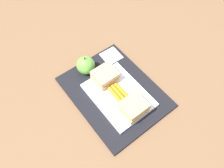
{
  "coord_description": "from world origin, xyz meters",
  "views": [
    {
      "loc": [
        -0.32,
        0.26,
        0.7
      ],
      "look_at": [
        0.01,
        0.0,
        0.04
      ],
      "focal_mm": 35.78,
      "sensor_mm": 36.0,
      "label": 1
    }
  ],
  "objects_px": {
    "carrot_sticks_bundle": "(119,93)",
    "sandwich_half_left": "(134,107)",
    "food_tray": "(119,95)",
    "paper_napkin": "(111,56)",
    "apple": "(86,65)",
    "sandwich_half_right": "(105,76)"
  },
  "relations": [
    {
      "from": "sandwich_half_left",
      "to": "paper_napkin",
      "type": "height_order",
      "value": "sandwich_half_left"
    },
    {
      "from": "sandwich_half_left",
      "to": "sandwich_half_right",
      "type": "bearing_deg",
      "value": 0.0
    },
    {
      "from": "food_tray",
      "to": "apple",
      "type": "distance_m",
      "value": 0.17
    },
    {
      "from": "carrot_sticks_bundle",
      "to": "paper_napkin",
      "type": "bearing_deg",
      "value": -29.4
    },
    {
      "from": "sandwich_half_right",
      "to": "apple",
      "type": "distance_m",
      "value": 0.09
    },
    {
      "from": "food_tray",
      "to": "carrot_sticks_bundle",
      "type": "xyz_separation_m",
      "value": [
        -0.0,
        -0.0,
        0.01
      ]
    },
    {
      "from": "food_tray",
      "to": "paper_napkin",
      "type": "xyz_separation_m",
      "value": [
        0.16,
        -0.09,
        -0.0
      ]
    },
    {
      "from": "food_tray",
      "to": "paper_napkin",
      "type": "distance_m",
      "value": 0.18
    },
    {
      "from": "sandwich_half_right",
      "to": "paper_napkin",
      "type": "relative_size",
      "value": 1.14
    },
    {
      "from": "food_tray",
      "to": "carrot_sticks_bundle",
      "type": "distance_m",
      "value": 0.01
    },
    {
      "from": "carrot_sticks_bundle",
      "to": "apple",
      "type": "relative_size",
      "value": 0.97
    },
    {
      "from": "food_tray",
      "to": "sandwich_half_left",
      "type": "bearing_deg",
      "value": 180.0
    },
    {
      "from": "sandwich_half_right",
      "to": "paper_napkin",
      "type": "height_order",
      "value": "sandwich_half_right"
    },
    {
      "from": "food_tray",
      "to": "apple",
      "type": "height_order",
      "value": "apple"
    },
    {
      "from": "sandwich_half_right",
      "to": "carrot_sticks_bundle",
      "type": "bearing_deg",
      "value": -179.67
    },
    {
      "from": "food_tray",
      "to": "carrot_sticks_bundle",
      "type": "height_order",
      "value": "carrot_sticks_bundle"
    },
    {
      "from": "paper_napkin",
      "to": "apple",
      "type": "bearing_deg",
      "value": 89.67
    },
    {
      "from": "paper_napkin",
      "to": "food_tray",
      "type": "bearing_deg",
      "value": 150.37
    },
    {
      "from": "carrot_sticks_bundle",
      "to": "sandwich_half_left",
      "type": "bearing_deg",
      "value": 179.67
    },
    {
      "from": "carrot_sticks_bundle",
      "to": "food_tray",
      "type": "bearing_deg",
      "value": 33.46
    },
    {
      "from": "sandwich_half_left",
      "to": "sandwich_half_right",
      "type": "distance_m",
      "value": 0.16
    },
    {
      "from": "sandwich_half_left",
      "to": "apple",
      "type": "relative_size",
      "value": 1.0
    }
  ]
}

